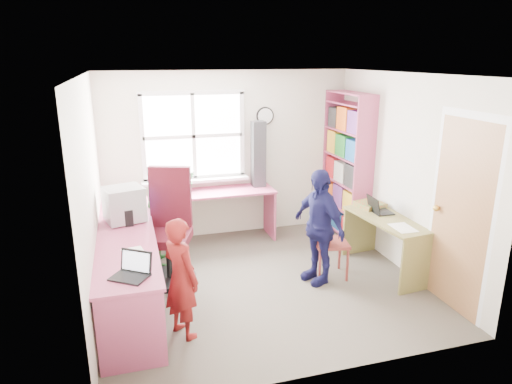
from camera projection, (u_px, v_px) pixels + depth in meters
room at (261, 181)px, 5.16m from camera, size 3.64×3.44×2.44m
l_desk at (148, 272)px, 4.68m from camera, size 2.38×2.95×0.75m
right_desk at (388, 232)px, 5.59m from camera, size 0.68×1.25×0.69m
bookshelf at (347, 169)px, 6.66m from camera, size 0.30×1.02×2.10m
swivel_chair at (169, 233)px, 5.37m from camera, size 0.79×0.79×1.34m
wooden_chair at (326, 239)px, 5.45m from camera, size 0.45×0.45×0.90m
crt_monitor at (124, 204)px, 5.20m from camera, size 0.50×0.47×0.41m
laptop_left at (132, 271)px, 3.94m from camera, size 0.39×0.38×0.21m
laptop_right at (378, 209)px, 5.72m from camera, size 0.27×0.32×0.21m
speaker_a at (129, 218)px, 5.11m from camera, size 0.09×0.09×0.19m
speaker_b at (128, 204)px, 5.58m from camera, size 0.11×0.11×0.20m
cd_tower at (258, 154)px, 6.57m from camera, size 0.19×0.17×0.95m
game_box at (370, 205)px, 5.93m from camera, size 0.38×0.38×0.06m
paper_a at (134, 253)px, 4.41m from camera, size 0.26×0.32×0.00m
paper_b at (403, 228)px, 5.21m from camera, size 0.23×0.32×0.00m
potted_plant at (189, 182)px, 6.37m from camera, size 0.18×0.16×0.29m
person_red at (181, 278)px, 4.25m from camera, size 0.46×0.52×1.19m
person_green at (164, 220)px, 5.84m from camera, size 0.48×0.59×1.12m
person_navy at (318, 226)px, 5.29m from camera, size 0.56×0.87×1.37m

